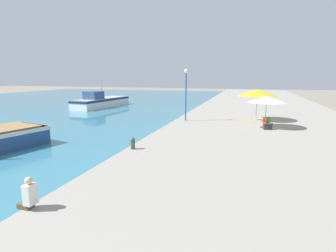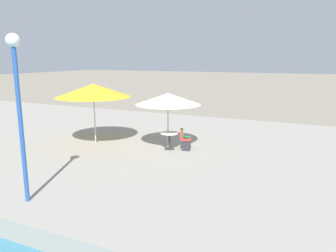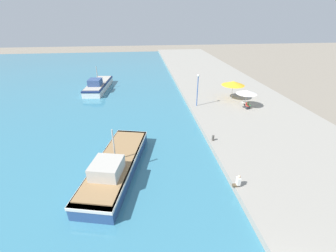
{
  "view_description": "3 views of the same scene",
  "coord_description": "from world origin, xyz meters",
  "px_view_note": "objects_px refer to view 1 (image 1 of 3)",
  "views": [
    {
      "loc": [
        6.36,
        2.52,
        4.57
      ],
      "look_at": [
        1.5,
        18.3,
        1.41
      ],
      "focal_mm": 28.0,
      "sensor_mm": 36.0,
      "label": 1
    },
    {
      "loc": [
        -5.09,
        18.03,
        4.55
      ],
      "look_at": [
        7.69,
        23.98,
        1.61
      ],
      "focal_mm": 35.0,
      "sensor_mm": 36.0,
      "label": 2
    },
    {
      "loc": [
        -6.66,
        -4.36,
        12.5
      ],
      "look_at": [
        -4.0,
        18.0,
        1.21
      ],
      "focal_mm": 24.0,
      "sensor_mm": 36.0,
      "label": 3
    }
  ],
  "objects_px": {
    "person_at_quay": "(29,195)",
    "lamppost": "(186,86)",
    "cafe_table": "(263,121)",
    "fishing_boat_mid": "(101,101)",
    "cafe_chair_right": "(269,125)",
    "cafe_umbrella_white": "(257,93)",
    "cafe_chair_left": "(266,125)",
    "mooring_bollard": "(133,143)",
    "cafe_umbrella_pink": "(267,99)"
  },
  "relations": [
    {
      "from": "cafe_umbrella_white",
      "to": "cafe_table",
      "type": "bearing_deg",
      "value": -82.67
    },
    {
      "from": "cafe_umbrella_pink",
      "to": "cafe_table",
      "type": "distance_m",
      "value": 1.68
    },
    {
      "from": "lamppost",
      "to": "cafe_umbrella_pink",
      "type": "bearing_deg",
      "value": -10.59
    },
    {
      "from": "cafe_umbrella_pink",
      "to": "person_at_quay",
      "type": "distance_m",
      "value": 17.46
    },
    {
      "from": "fishing_boat_mid",
      "to": "cafe_table",
      "type": "xyz_separation_m",
      "value": [
        22.11,
        -12.8,
        0.27
      ]
    },
    {
      "from": "fishing_boat_mid",
      "to": "cafe_table",
      "type": "relative_size",
      "value": 13.32
    },
    {
      "from": "cafe_chair_left",
      "to": "lamppost",
      "type": "distance_m",
      "value": 7.53
    },
    {
      "from": "cafe_chair_left",
      "to": "cafe_umbrella_white",
      "type": "bearing_deg",
      "value": -94.08
    },
    {
      "from": "cafe_umbrella_pink",
      "to": "person_at_quay",
      "type": "xyz_separation_m",
      "value": [
        -7.48,
        -15.68,
        -1.75
      ]
    },
    {
      "from": "cafe_table",
      "to": "mooring_bollard",
      "type": "height_order",
      "value": "cafe_table"
    },
    {
      "from": "cafe_chair_left",
      "to": "cafe_table",
      "type": "bearing_deg",
      "value": -90.0
    },
    {
      "from": "cafe_umbrella_pink",
      "to": "cafe_umbrella_white",
      "type": "relative_size",
      "value": 0.82
    },
    {
      "from": "fishing_boat_mid",
      "to": "cafe_chair_right",
      "type": "xyz_separation_m",
      "value": [
        22.49,
        -13.41,
        0.07
      ]
    },
    {
      "from": "fishing_boat_mid",
      "to": "cafe_umbrella_pink",
      "type": "height_order",
      "value": "fishing_boat_mid"
    },
    {
      "from": "person_at_quay",
      "to": "lamppost",
      "type": "relative_size",
      "value": 0.22
    },
    {
      "from": "mooring_bollard",
      "to": "cafe_chair_right",
      "type": "bearing_deg",
      "value": 46.58
    },
    {
      "from": "lamppost",
      "to": "cafe_table",
      "type": "bearing_deg",
      "value": -11.92
    },
    {
      "from": "cafe_table",
      "to": "person_at_quay",
      "type": "distance_m",
      "value": 17.2
    },
    {
      "from": "cafe_chair_left",
      "to": "person_at_quay",
      "type": "distance_m",
      "value": 16.63
    },
    {
      "from": "cafe_umbrella_pink",
      "to": "cafe_umbrella_white",
      "type": "bearing_deg",
      "value": 99.79
    },
    {
      "from": "cafe_chair_left",
      "to": "lamppost",
      "type": "height_order",
      "value": "lamppost"
    },
    {
      "from": "cafe_chair_right",
      "to": "lamppost",
      "type": "height_order",
      "value": "lamppost"
    },
    {
      "from": "fishing_boat_mid",
      "to": "cafe_umbrella_pink",
      "type": "xyz_separation_m",
      "value": [
        22.25,
        -12.66,
        1.94
      ]
    },
    {
      "from": "cafe_table",
      "to": "mooring_bollard",
      "type": "xyz_separation_m",
      "value": [
        -7.15,
        -8.57,
        -0.18
      ]
    },
    {
      "from": "cafe_table",
      "to": "person_at_quay",
      "type": "height_order",
      "value": "person_at_quay"
    },
    {
      "from": "cafe_chair_left",
      "to": "person_at_quay",
      "type": "relative_size",
      "value": 0.89
    },
    {
      "from": "cafe_chair_left",
      "to": "cafe_chair_right",
      "type": "xyz_separation_m",
      "value": [
        0.23,
        0.09,
        0.0
      ]
    },
    {
      "from": "fishing_boat_mid",
      "to": "mooring_bollard",
      "type": "height_order",
      "value": "fishing_boat_mid"
    },
    {
      "from": "cafe_chair_right",
      "to": "mooring_bollard",
      "type": "bearing_deg",
      "value": 14.49
    },
    {
      "from": "fishing_boat_mid",
      "to": "cafe_table",
      "type": "distance_m",
      "value": 25.55
    },
    {
      "from": "fishing_boat_mid",
      "to": "cafe_chair_left",
      "type": "bearing_deg",
      "value": -25.5
    },
    {
      "from": "fishing_boat_mid",
      "to": "person_at_quay",
      "type": "height_order",
      "value": "fishing_boat_mid"
    },
    {
      "from": "person_at_quay",
      "to": "cafe_table",
      "type": "bearing_deg",
      "value": 64.71
    },
    {
      "from": "cafe_umbrella_pink",
      "to": "person_at_quay",
      "type": "height_order",
      "value": "cafe_umbrella_pink"
    },
    {
      "from": "cafe_chair_right",
      "to": "lamppost",
      "type": "relative_size",
      "value": 0.2
    },
    {
      "from": "lamppost",
      "to": "fishing_boat_mid",
      "type": "bearing_deg",
      "value": 143.76
    },
    {
      "from": "cafe_umbrella_pink",
      "to": "cafe_table",
      "type": "xyz_separation_m",
      "value": [
        -0.14,
        -0.13,
        -1.67
      ]
    },
    {
      "from": "cafe_umbrella_white",
      "to": "cafe_table",
      "type": "xyz_separation_m",
      "value": [
        0.47,
        -3.63,
        -1.95
      ]
    },
    {
      "from": "cafe_umbrella_white",
      "to": "mooring_bollard",
      "type": "xyz_separation_m",
      "value": [
        -6.68,
        -12.21,
        -2.13
      ]
    },
    {
      "from": "cafe_chair_right",
      "to": "cafe_table",
      "type": "bearing_deg",
      "value": -90.0
    },
    {
      "from": "cafe_table",
      "to": "lamppost",
      "type": "relative_size",
      "value": 0.18
    },
    {
      "from": "cafe_chair_right",
      "to": "fishing_boat_mid",
      "type": "bearing_deg",
      "value": -62.89
    },
    {
      "from": "cafe_umbrella_white",
      "to": "person_at_quay",
      "type": "bearing_deg",
      "value": -109.73
    },
    {
      "from": "cafe_umbrella_pink",
      "to": "cafe_chair_left",
      "type": "height_order",
      "value": "cafe_umbrella_pink"
    },
    {
      "from": "cafe_umbrella_white",
      "to": "cafe_chair_right",
      "type": "bearing_deg",
      "value": -78.66
    },
    {
      "from": "lamppost",
      "to": "cafe_chair_left",
      "type": "bearing_deg",
      "value": -17.33
    },
    {
      "from": "fishing_boat_mid",
      "to": "cafe_chair_left",
      "type": "height_order",
      "value": "fishing_boat_mid"
    },
    {
      "from": "cafe_chair_left",
      "to": "cafe_chair_right",
      "type": "bearing_deg",
      "value": -170.06
    },
    {
      "from": "cafe_umbrella_pink",
      "to": "fishing_boat_mid",
      "type": "bearing_deg",
      "value": 150.35
    },
    {
      "from": "lamppost",
      "to": "person_at_quay",
      "type": "bearing_deg",
      "value": -92.74
    }
  ]
}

